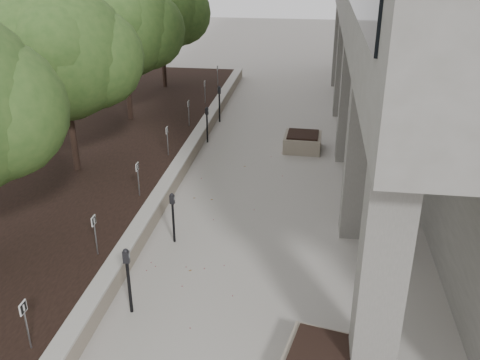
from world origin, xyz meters
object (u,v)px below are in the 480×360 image
Objects in this scene: crabapple_tree_5 at (162,27)px; parking_meter_4 at (207,125)px; parking_meter_2 at (129,281)px; crabapple_tree_4 at (125,48)px; parking_meter_5 at (219,104)px; parking_meter_3 at (173,218)px; crabapple_tree_3 at (65,81)px; planter_back at (303,142)px.

crabapple_tree_5 is 4.06× the size of parking_meter_4.
parking_meter_2 is 1.10× the size of parking_meter_4.
crabapple_tree_4 reaches higher than parking_meter_5.
parking_meter_2 is 1.11× the size of parking_meter_3.
parking_meter_4 reaches higher than parking_meter_3.
parking_meter_5 reaches higher than parking_meter_4.
crabapple_tree_3 reaches higher than parking_meter_4.
parking_meter_3 is at bearing -95.31° from parking_meter_5.
parking_meter_4 is 0.90× the size of parking_meter_5.
parking_meter_2 is 9.73m from parking_meter_4.
parking_meter_2 reaches higher than parking_meter_3.
parking_meter_4 is at bearing 87.24° from parking_meter_2.
crabapple_tree_5 is 16.43m from parking_meter_2.
crabapple_tree_5 is at bearing 136.60° from planter_back.
crabapple_tree_4 is 4.06× the size of parking_meter_4.
parking_meter_4 is at bearing -61.93° from crabapple_tree_5.
crabapple_tree_4 is 1.00× the size of crabapple_tree_5.
planter_back is (3.46, -0.24, -0.37)m from parking_meter_4.
crabapple_tree_3 reaches higher than parking_meter_3.
planter_back is at bearing -46.15° from parking_meter_5.
parking_meter_2 is at bearing -107.94° from planter_back.
parking_meter_4 is 2.40m from parking_meter_5.
crabapple_tree_4 is at bearing 170.12° from parking_meter_4.
planter_back is (6.72, -6.36, -2.82)m from crabapple_tree_5.
parking_meter_2 is 2.75m from parking_meter_3.
crabapple_tree_4 is 4.23m from parking_meter_4.
crabapple_tree_3 is 4.10× the size of parking_meter_3.
parking_meter_2 is at bearing -77.01° from crabapple_tree_5.
parking_meter_2 reaches higher than planter_back.
parking_meter_4 is 3.49m from planter_back.
crabapple_tree_3 is at bearing -90.00° from crabapple_tree_4.
crabapple_tree_4 reaches higher than planter_back.
parking_meter_3 is (3.82, -3.09, -2.46)m from crabapple_tree_3.
parking_meter_5 reaches higher than parking_meter_3.
crabapple_tree_3 is at bearing -151.54° from planter_back.
parking_meter_3 is at bearing -76.41° from parking_meter_4.
parking_meter_5 is at bearing 99.34° from parking_meter_3.
crabapple_tree_4 is (0.00, 5.00, 0.00)m from crabapple_tree_3.
crabapple_tree_5 is 9.67m from planter_back.
planter_back is at bearing 72.79° from parking_meter_3.
parking_meter_4 is at bearing 176.00° from planter_back.
parking_meter_5 is 4.36m from planter_back.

